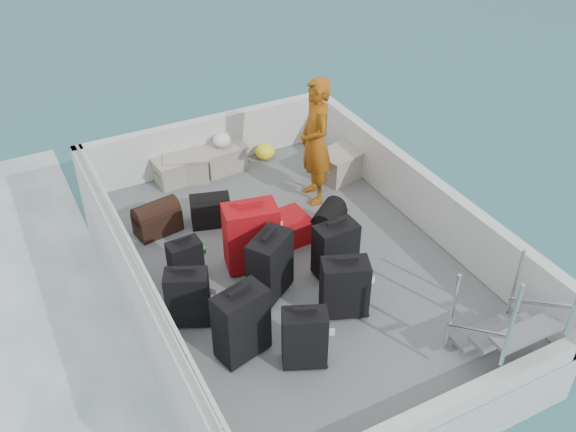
# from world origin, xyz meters

# --- Properties ---
(ground) EXTENTS (160.00, 160.00, 0.00)m
(ground) POSITION_xyz_m (0.00, 0.00, 0.00)
(ground) COLOR #1C4F65
(ground) RESTS_ON ground
(ferry_hull) EXTENTS (3.60, 5.00, 0.60)m
(ferry_hull) POSITION_xyz_m (0.00, 0.00, 0.30)
(ferry_hull) COLOR silver
(ferry_hull) RESTS_ON ground
(deck) EXTENTS (3.30, 4.70, 0.02)m
(deck) POSITION_xyz_m (0.00, 0.00, 0.61)
(deck) COLOR slate
(deck) RESTS_ON ferry_hull
(deck_fittings) EXTENTS (3.60, 5.00, 0.90)m
(deck_fittings) POSITION_xyz_m (0.35, -0.32, 0.99)
(deck_fittings) COLOR silver
(deck_fittings) RESTS_ON deck
(suitcase_0) EXTENTS (0.54, 0.39, 0.75)m
(suitcase_0) POSITION_xyz_m (-1.04, -0.98, 0.99)
(suitcase_0) COLOR black
(suitcase_0) RESTS_ON deck
(suitcase_1) EXTENTS (0.48, 0.39, 0.62)m
(suitcase_1) POSITION_xyz_m (-1.34, -0.35, 0.93)
(suitcase_1) COLOR black
(suitcase_1) RESTS_ON deck
(suitcase_2) EXTENTS (0.36, 0.23, 0.51)m
(suitcase_2) POSITION_xyz_m (-1.15, 0.25, 0.87)
(suitcase_2) COLOR black
(suitcase_2) RESTS_ON deck
(suitcase_3) EXTENTS (0.47, 0.38, 0.63)m
(suitcase_3) POSITION_xyz_m (-0.59, -1.36, 0.93)
(suitcase_3) COLOR black
(suitcase_3) RESTS_ON deck
(suitcase_4) EXTENTS (0.57, 0.52, 0.72)m
(suitcase_4) POSITION_xyz_m (-0.44, -0.34, 0.98)
(suitcase_4) COLOR black
(suitcase_4) RESTS_ON deck
(suitcase_5) EXTENTS (0.63, 0.45, 0.78)m
(suitcase_5) POSITION_xyz_m (-0.42, 0.16, 1.01)
(suitcase_5) COLOR #A90D11
(suitcase_5) RESTS_ON deck
(suitcase_6) EXTENTS (0.53, 0.43, 0.64)m
(suitcase_6) POSITION_xyz_m (0.09, -0.95, 0.94)
(suitcase_6) COLOR black
(suitcase_6) RESTS_ON deck
(suitcase_7) EXTENTS (0.46, 0.28, 0.64)m
(suitcase_7) POSITION_xyz_m (0.32, -0.38, 0.94)
(suitcase_7) COLOR black
(suitcase_7) RESTS_ON deck
(suitcase_8) EXTENTS (0.75, 0.52, 0.28)m
(suitcase_8) POSITION_xyz_m (0.05, 0.41, 0.76)
(suitcase_8) COLOR #A90D11
(suitcase_8) RESTS_ON deck
(duffel_0) EXTENTS (0.57, 0.38, 0.32)m
(duffel_0) POSITION_xyz_m (-1.15, 1.24, 0.78)
(duffel_0) COLOR black
(duffel_0) RESTS_ON deck
(duffel_1) EXTENTS (0.53, 0.42, 0.32)m
(duffel_1) POSITION_xyz_m (-0.53, 1.12, 0.78)
(duffel_1) COLOR black
(duffel_1) RESTS_ON deck
(duffel_2) EXTENTS (0.54, 0.52, 0.32)m
(duffel_2) POSITION_xyz_m (0.61, 0.25, 0.78)
(duffel_2) COLOR black
(duffel_2) RESTS_ON deck
(crate_0) EXTENTS (0.55, 0.40, 0.32)m
(crate_0) POSITION_xyz_m (-0.58, 2.20, 0.78)
(crate_0) COLOR #B0AB99
(crate_0) RESTS_ON deck
(crate_1) EXTENTS (0.65, 0.54, 0.34)m
(crate_1) POSITION_xyz_m (-0.43, 2.20, 0.79)
(crate_1) COLOR #B0AB99
(crate_1) RESTS_ON deck
(crate_2) EXTENTS (0.57, 0.41, 0.33)m
(crate_2) POSITION_xyz_m (0.09, 2.20, 0.79)
(crate_2) COLOR #B0AB99
(crate_2) RESTS_ON deck
(crate_3) EXTENTS (0.68, 0.54, 0.36)m
(crate_3) POSITION_xyz_m (1.43, 1.30, 0.80)
(crate_3) COLOR #B0AB99
(crate_3) RESTS_ON deck
(yellow_bag) EXTENTS (0.28, 0.26, 0.22)m
(yellow_bag) POSITION_xyz_m (0.72, 2.20, 0.73)
(yellow_bag) COLOR yellow
(yellow_bag) RESTS_ON deck
(white_bag) EXTENTS (0.24, 0.24, 0.18)m
(white_bag) POSITION_xyz_m (0.09, 2.20, 1.04)
(white_bag) COLOR white
(white_bag) RESTS_ON crate_2
(passenger) EXTENTS (0.49, 0.66, 1.63)m
(passenger) POSITION_xyz_m (0.85, 1.02, 1.43)
(passenger) COLOR orange
(passenger) RESTS_ON deck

